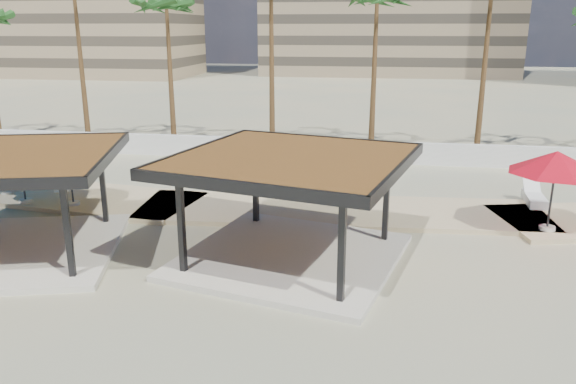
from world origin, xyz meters
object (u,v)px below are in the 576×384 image
pavilion_west (8,195)px  umbrella_c (556,162)px  lounger_a (65,183)px  lounger_c (534,198)px  pavilion_central (291,198)px  umbrella_a (0,146)px

pavilion_west → umbrella_c: (17.65, 4.69, 0.64)m
lounger_a → lounger_c: bearing=-107.6°
umbrella_c → lounger_a: (-20.05, 2.44, -2.30)m
pavilion_central → lounger_c: bearing=51.7°
umbrella_a → umbrella_c: umbrella_c is taller
pavilion_west → lounger_c: pavilion_west is taller
lounger_a → umbrella_a: bearing=106.4°
lounger_a → lounger_c: lounger_c is taller
pavilion_central → umbrella_a: bearing=174.2°
pavilion_central → pavilion_west: pavilion_central is taller
umbrella_c → lounger_a: bearing=173.1°
umbrella_a → lounger_a: umbrella_a is taller
pavilion_central → umbrella_c: size_ratio=2.19×
pavilion_west → lounger_a: bearing=93.1°
lounger_a → lounger_c: (20.41, 0.93, 0.02)m
pavilion_central → umbrella_a: size_ratio=2.27×
pavilion_west → lounger_a: (-2.41, 7.12, -1.66)m
pavilion_west → umbrella_a: (-4.33, 5.70, 0.29)m
umbrella_c → pavilion_west: bearing=-165.1°
pavilion_central → lounger_c: 11.59m
umbrella_a → umbrella_c: size_ratio=0.97×
lounger_a → pavilion_west: bearing=178.5°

